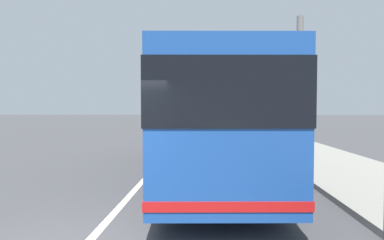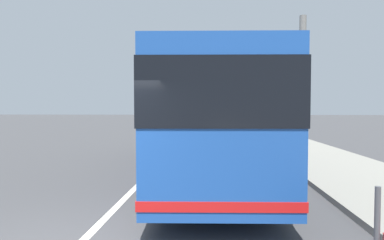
{
  "view_description": "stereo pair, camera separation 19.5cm",
  "coord_description": "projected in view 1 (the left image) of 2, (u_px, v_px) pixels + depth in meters",
  "views": [
    {
      "loc": [
        -4.13,
        -1.84,
        2.07
      ],
      "look_at": [
        5.44,
        -1.37,
        1.73
      ],
      "focal_mm": 28.02,
      "sensor_mm": 36.0,
      "label": 1
    },
    {
      "loc": [
        -4.12,
        -2.04,
        2.07
      ],
      "look_at": [
        5.44,
        -1.37,
        1.73
      ],
      "focal_mm": 28.02,
      "sensor_mm": 36.0,
      "label": 2
    }
  ],
  "objects": [
    {
      "name": "car_behind_bus",
      "position": [
        179.0,
        119.0,
        43.02
      ],
      "size": [
        4.46,
        1.98,
        1.53
      ],
      "rotation": [
        0.0,
        0.0,
        3.16
      ],
      "color": "gold",
      "rests_on": "ground"
    },
    {
      "name": "car_side_street",
      "position": [
        185.0,
        116.0,
        56.51
      ],
      "size": [
        4.19,
        2.09,
        1.59
      ],
      "rotation": [
        0.0,
        0.0,
        3.1
      ],
      "color": "red",
      "rests_on": "ground"
    },
    {
      "name": "coach_bus",
      "position": [
        207.0,
        115.0,
        10.13
      ],
      "size": [
        11.51,
        3.23,
        3.23
      ],
      "rotation": [
        0.0,
        0.0,
        0.05
      ],
      "color": "#1E4C9E",
      "rests_on": "ground"
    },
    {
      "name": "utility_pole",
      "position": [
        299.0,
        85.0,
        14.28
      ],
      "size": [
        0.31,
        0.31,
        6.48
      ],
      "primitive_type": "cylinder",
      "color": "slate",
      "rests_on": "ground"
    },
    {
      "name": "car_ahead_same_lane",
      "position": [
        210.0,
        117.0,
        48.99
      ],
      "size": [
        4.4,
        1.94,
        1.56
      ],
      "rotation": [
        0.0,
        0.0,
        -0.04
      ],
      "color": "red",
      "rests_on": "ground"
    },
    {
      "name": "lane_divider_line",
      "position": [
        168.0,
        153.0,
        14.27
      ],
      "size": [
        110.0,
        0.16,
        0.01
      ],
      "primitive_type": "cube",
      "color": "silver",
      "rests_on": "ground"
    },
    {
      "name": "car_far_distant",
      "position": [
        173.0,
        122.0,
        31.93
      ],
      "size": [
        4.59,
        2.07,
        1.5
      ],
      "rotation": [
        0.0,
        0.0,
        3.2
      ],
      "color": "silver",
      "rests_on": "ground"
    },
    {
      "name": "sidewalk_curb",
      "position": [
        306.0,
        152.0,
        13.95
      ],
      "size": [
        110.0,
        3.6,
        0.14
      ],
      "primitive_type": "cube",
      "color": "gray",
      "rests_on": "ground"
    }
  ]
}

